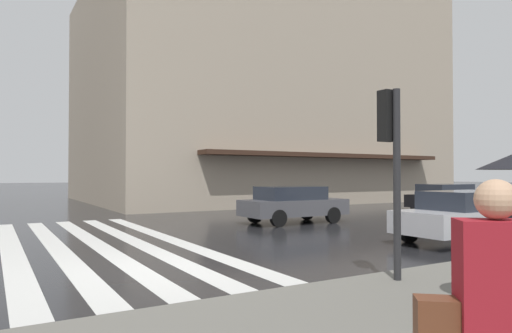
{
  "coord_description": "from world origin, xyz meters",
  "views": [
    {
      "loc": [
        -8.71,
        2.9,
        1.85
      ],
      "look_at": [
        3.35,
        -4.22,
        2.12
      ],
      "focal_mm": 31.61,
      "sensor_mm": 36.0,
      "label": 1
    }
  ],
  "objects": [
    {
      "name": "haussmann_block_corner",
      "position": [
        21.48,
        -14.58,
        8.9
      ],
      "size": [
        19.16,
        24.07,
        18.17
      ],
      "color": "tan",
      "rests_on": "ground_plane"
    },
    {
      "name": "car_black",
      "position": [
        5.5,
        -16.31,
        0.76
      ],
      "size": [
        1.85,
        4.1,
        1.41
      ],
      "color": "black",
      "rests_on": "ground_plane"
    },
    {
      "name": "car_dark_grey",
      "position": [
        5.5,
        -7.14,
        0.76
      ],
      "size": [
        1.85,
        4.1,
        1.41
      ],
      "color": "#4C4C51",
      "rests_on": "ground_plane"
    },
    {
      "name": "car_silver",
      "position": [
        -1.0,
        -8.32,
        0.76
      ],
      "size": [
        1.85,
        4.1,
        1.41
      ],
      "color": "#B7B7BC",
      "rests_on": "ground_plane"
    },
    {
      "name": "ground_plane",
      "position": [
        0.0,
        0.0,
        0.0
      ],
      "size": [
        220.0,
        220.0,
        0.0
      ],
      "primitive_type": "plane",
      "color": "black"
    },
    {
      "name": "pedestrian_in_red_jacket",
      "position": [
        -7.26,
        0.58,
        1.13
      ],
      "size": [
        0.55,
        0.6,
        1.68
      ],
      "color": "maroon",
      "rests_on": "sidewalk_pavement"
    },
    {
      "name": "zebra_crossing",
      "position": [
        4.0,
        1.93,
        0.0
      ],
      "size": [
        13.0,
        7.5,
        0.01
      ],
      "color": "silver",
      "rests_on": "ground_plane"
    },
    {
      "name": "traffic_signal_post",
      "position": [
        -3.44,
        -2.8,
        2.4
      ],
      "size": [
        0.44,
        0.3,
        3.11
      ],
      "color": "#232326",
      "rests_on": "sidewalk_pavement"
    }
  ]
}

